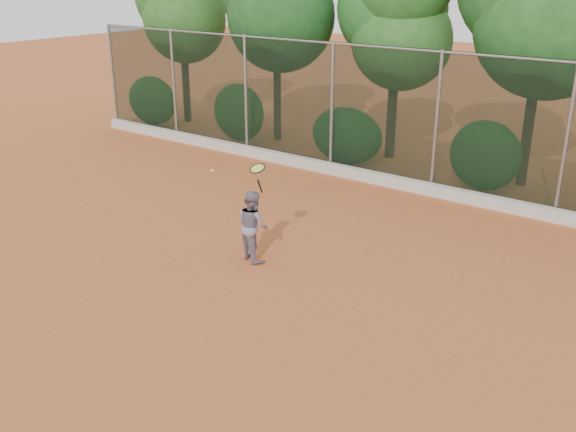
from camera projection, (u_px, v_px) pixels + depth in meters
The scene contains 7 objects.
ground at pixel (253, 302), 10.85m from camera, with size 80.00×80.00×0.00m, color #B2572A.
concrete_curb at pixel (428, 189), 15.90m from camera, with size 24.00×0.20×0.30m, color #BAB5AC.
tennis_player at pixel (253, 226), 12.21m from camera, with size 0.67×0.53×1.39m, color slate.
chainlink_fence at pixel (437, 120), 15.41m from camera, with size 24.09×0.09×3.50m.
foliage_backdrop at pixel (458, 4), 16.27m from camera, with size 23.70×3.63×7.55m.
tennis_racket at pixel (258, 170), 11.46m from camera, with size 0.30×0.28×0.56m.
tennis_ball_in_flight at pixel (212, 171), 12.61m from camera, with size 0.06×0.06×0.06m.
Camera 1 is at (6.19, -7.33, 5.31)m, focal length 40.00 mm.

